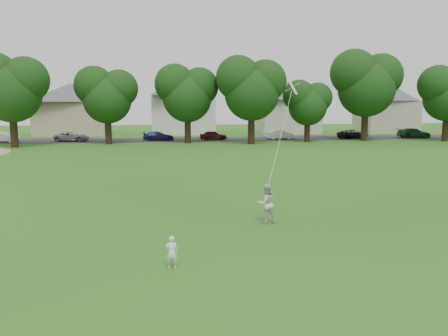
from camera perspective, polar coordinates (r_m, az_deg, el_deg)
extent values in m
plane|color=#1F5814|center=(14.66, 2.04, -10.08)|extent=(160.00, 160.00, 0.00)
cube|color=#2D2D30|center=(55.94, -4.96, 3.73)|extent=(90.00, 7.00, 0.01)
imported|color=white|center=(12.67, -6.84, -10.86)|extent=(0.37, 0.26, 0.97)
imported|color=silver|center=(17.16, 5.52, -4.63)|extent=(0.87, 0.74, 1.56)
plane|color=silver|center=(22.95, 8.97, 10.42)|extent=(0.76, 0.94, 0.73)
cylinder|color=white|center=(19.86, 7.50, 4.48)|extent=(0.01, 0.01, 7.67)
cylinder|color=black|center=(50.90, -25.76, 4.58)|extent=(0.77, 0.77, 3.81)
cylinder|color=black|center=(51.32, -14.87, 4.93)|extent=(0.73, 0.73, 3.39)
cylinder|color=black|center=(51.00, -4.76, 5.24)|extent=(0.74, 0.74, 3.52)
cylinder|color=black|center=(49.75, 3.59, 5.35)|extent=(0.77, 0.77, 3.84)
cylinder|color=black|center=(53.29, 10.80, 4.90)|extent=(0.68, 0.68, 2.86)
cylinder|color=black|center=(56.60, 17.90, 5.58)|extent=(0.81, 0.81, 4.29)
cylinder|color=black|center=(59.80, 26.96, 4.84)|extent=(0.74, 0.74, 3.54)
imported|color=white|center=(58.19, -26.85, 3.62)|extent=(3.69, 1.55, 1.19)
imported|color=gray|center=(56.07, -19.25, 3.88)|extent=(4.23, 2.26, 1.13)
imported|color=#151643|center=(54.87, -8.56, 4.16)|extent=(3.91, 1.79, 1.11)
imported|color=#571117|center=(55.15, -1.39, 4.30)|extent=(3.51, 1.65, 1.16)
imported|color=silver|center=(56.68, 7.32, 4.36)|extent=(3.70, 1.56, 1.19)
imported|color=black|center=(59.93, 16.51, 4.28)|extent=(4.27, 2.37, 1.13)
imported|color=#184316|center=(63.85, 23.57, 4.22)|extent=(4.51, 2.26, 1.26)
cube|color=tan|center=(67.16, -19.21, 6.13)|extent=(9.68, 6.81, 4.79)
pyramid|color=#504D52|center=(67.18, -19.42, 10.42)|extent=(13.96, 13.96, 2.63)
cube|color=silver|center=(65.77, -5.36, 6.93)|extent=(9.07, 6.38, 5.72)
pyramid|color=#504D52|center=(65.87, -5.43, 12.16)|extent=(13.08, 13.08, 3.14)
cube|color=beige|center=(68.23, 8.29, 6.68)|extent=(8.73, 7.08, 5.10)
pyramid|color=#504D52|center=(68.27, 8.39, 11.17)|extent=(12.59, 12.59, 2.80)
cube|color=#B9AF99|center=(74.14, 20.36, 6.32)|extent=(8.15, 6.90, 4.95)
pyramid|color=#504D52|center=(74.17, 20.57, 10.33)|extent=(11.76, 11.76, 2.72)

